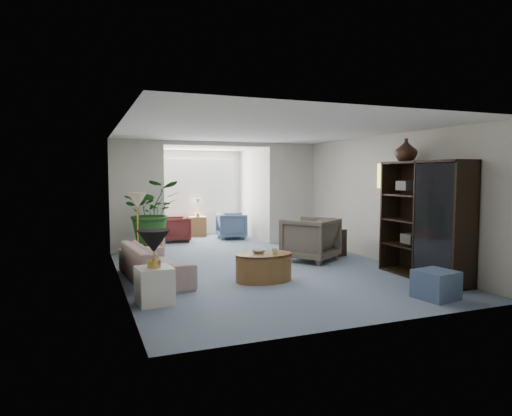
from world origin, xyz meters
name	(u,v)px	position (x,y,z in m)	size (l,w,h in m)	color
floor	(268,272)	(0.00, 0.00, 0.00)	(6.00, 6.00, 0.00)	gray
sunroom_floor	(208,240)	(0.00, 4.10, 0.00)	(2.60, 2.60, 0.00)	gray
back_pier_left	(137,196)	(-1.90, 3.00, 1.25)	(1.20, 0.12, 2.50)	silver
back_pier_right	(291,193)	(1.90, 3.00, 1.25)	(1.20, 0.12, 2.50)	silver
back_header	(219,144)	(0.00, 3.00, 2.45)	(2.60, 0.12, 0.10)	silver
window_pane	(197,186)	(0.00, 5.18, 1.40)	(2.20, 0.02, 1.50)	white
window_blinds	(197,186)	(0.00, 5.15, 1.40)	(2.20, 0.02, 1.50)	white
framed_picture	(388,176)	(2.46, -0.10, 1.70)	(0.04, 0.50, 0.40)	#C4B49C
sofa	(154,263)	(-1.97, 0.13, 0.29)	(1.99, 0.78, 0.58)	#B5A899
end_table	(154,286)	(-2.17, -1.22, 0.25)	(0.45, 0.45, 0.50)	white
table_lamp	(154,241)	(-2.17, -1.22, 0.85)	(0.44, 0.44, 0.30)	black
floor_lamp	(137,200)	(-2.09, 1.32, 1.25)	(0.36, 0.36, 0.28)	beige
coffee_table	(264,267)	(-0.31, -0.56, 0.23)	(0.95, 0.95, 0.45)	brown
coffee_bowl	(259,251)	(-0.36, -0.46, 0.48)	(0.23, 0.23, 0.06)	silver
coffee_cup	(275,251)	(-0.16, -0.66, 0.50)	(0.10, 0.10, 0.09)	beige
wingback_chair	(310,239)	(1.20, 0.68, 0.44)	(0.93, 0.96, 0.87)	#645B4F
side_table_dark	(333,243)	(1.90, 0.98, 0.28)	(0.47, 0.38, 0.57)	black
entertainment_cabinet	(425,220)	(2.23, -1.37, 0.98)	(0.47, 1.76, 1.96)	black
cabinet_urn	(406,150)	(2.23, -0.87, 2.15)	(0.38, 0.38, 0.40)	#321A10
ottoman	(436,285)	(1.53, -2.40, 0.20)	(0.49, 0.49, 0.40)	slate
plant_pot	(153,249)	(-1.70, 2.23, 0.16)	(0.40, 0.40, 0.32)	#A2502F
house_plant	(152,211)	(-1.70, 2.23, 0.97)	(1.16, 1.01, 1.29)	#21531C
sunroom_chair_blue	(232,226)	(0.69, 4.17, 0.34)	(0.74, 0.76, 0.69)	slate
sunroom_chair_maroon	(176,229)	(-0.81, 4.17, 0.32)	(0.69, 0.71, 0.65)	#5A1F1F
sunroom_table	(198,226)	(-0.06, 4.92, 0.28)	(0.45, 0.35, 0.55)	brown
shelf_clutter	(421,222)	(2.18, -1.35, 0.94)	(0.30, 1.17, 1.06)	#494644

